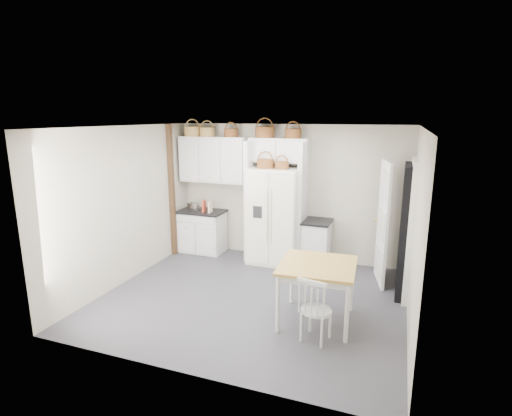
% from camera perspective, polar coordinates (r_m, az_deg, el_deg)
% --- Properties ---
extents(floor, '(4.50, 4.50, 0.00)m').
position_cam_1_polar(floor, '(6.34, -0.50, -12.68)').
color(floor, '#3A393C').
rests_on(floor, ground).
extents(ceiling, '(4.50, 4.50, 0.00)m').
position_cam_1_polar(ceiling, '(5.71, -0.55, 11.51)').
color(ceiling, white).
rests_on(ceiling, wall_back).
extents(wall_back, '(4.50, 0.00, 4.50)m').
position_cam_1_polar(wall_back, '(7.75, 4.66, 2.21)').
color(wall_back, '#AFA78F').
rests_on(wall_back, floor).
extents(wall_left, '(0.00, 4.00, 4.00)m').
position_cam_1_polar(wall_left, '(6.99, -18.08, 0.39)').
color(wall_left, '#AFA78F').
rests_on(wall_left, floor).
extents(wall_right, '(0.00, 4.00, 4.00)m').
position_cam_1_polar(wall_right, '(5.55, 21.83, -3.10)').
color(wall_right, '#AFA78F').
rests_on(wall_right, floor).
extents(refrigerator, '(0.94, 0.75, 1.82)m').
position_cam_1_polar(refrigerator, '(7.55, 2.79, -1.11)').
color(refrigerator, white).
rests_on(refrigerator, floor).
extents(base_cab_left, '(0.89, 0.56, 0.83)m').
position_cam_1_polar(base_cab_left, '(8.32, -7.69, -3.39)').
color(base_cab_left, white).
rests_on(base_cab_left, floor).
extents(base_cab_right, '(0.47, 0.57, 0.83)m').
position_cam_1_polar(base_cab_right, '(7.55, 8.62, -5.13)').
color(base_cab_right, white).
rests_on(base_cab_right, floor).
extents(dining_table, '(1.04, 1.04, 0.82)m').
position_cam_1_polar(dining_table, '(5.59, 8.67, -11.87)').
color(dining_table, '#A27132').
rests_on(dining_table, floor).
extents(windsor_chair, '(0.46, 0.43, 0.80)m').
position_cam_1_polar(windsor_chair, '(5.16, 8.60, -14.26)').
color(windsor_chair, white).
rests_on(windsor_chair, floor).
extents(counter_left, '(0.93, 0.60, 0.04)m').
position_cam_1_polar(counter_left, '(8.21, -7.78, -0.50)').
color(counter_left, black).
rests_on(counter_left, base_cab_left).
extents(counter_right, '(0.51, 0.60, 0.04)m').
position_cam_1_polar(counter_right, '(7.43, 8.73, -1.94)').
color(counter_right, black).
rests_on(counter_right, base_cab_right).
extents(toaster, '(0.25, 0.17, 0.16)m').
position_cam_1_polar(toaster, '(8.22, -8.89, 0.20)').
color(toaster, silver).
rests_on(toaster, counter_left).
extents(cookbook_red, '(0.05, 0.16, 0.24)m').
position_cam_1_polar(cookbook_red, '(8.06, -7.44, 0.28)').
color(cookbook_red, '#BA3929').
rests_on(cookbook_red, counter_left).
extents(cookbook_cream, '(0.04, 0.15, 0.22)m').
position_cam_1_polar(cookbook_cream, '(8.00, -6.55, 0.14)').
color(cookbook_cream, beige).
rests_on(cookbook_cream, counter_left).
extents(basket_upper_a, '(0.33, 0.33, 0.19)m').
position_cam_1_polar(basket_upper_a, '(8.20, -9.04, 10.75)').
color(basket_upper_a, olive).
rests_on(basket_upper_a, upper_cabinet).
extents(basket_upper_b, '(0.30, 0.30, 0.18)m').
position_cam_1_polar(basket_upper_b, '(8.05, -6.97, 10.73)').
color(basket_upper_b, olive).
rests_on(basket_upper_b, upper_cabinet).
extents(basket_upper_c, '(0.27, 0.27, 0.16)m').
position_cam_1_polar(basket_upper_c, '(7.84, -3.59, 10.67)').
color(basket_upper_c, '#513016').
rests_on(basket_upper_c, upper_cabinet).
extents(basket_bridge_a, '(0.36, 0.36, 0.20)m').
position_cam_1_polar(basket_bridge_a, '(7.59, 1.25, 10.78)').
color(basket_bridge_a, '#513016').
rests_on(basket_bridge_a, bridge_cabinet).
extents(basket_bridge_b, '(0.30, 0.30, 0.17)m').
position_cam_1_polar(basket_bridge_b, '(7.43, 5.30, 10.55)').
color(basket_bridge_b, '#513016').
rests_on(basket_bridge_b, bridge_cabinet).
extents(basket_fridge_a, '(0.31, 0.31, 0.17)m').
position_cam_1_polar(basket_fridge_a, '(7.33, 1.34, 6.35)').
color(basket_fridge_a, '#513016').
rests_on(basket_fridge_a, refrigerator).
extents(basket_fridge_b, '(0.25, 0.25, 0.13)m').
position_cam_1_polar(basket_fridge_b, '(7.24, 3.69, 6.12)').
color(basket_fridge_b, '#513016').
rests_on(basket_fridge_b, refrigerator).
extents(upper_cabinet, '(1.40, 0.34, 0.90)m').
position_cam_1_polar(upper_cabinet, '(8.03, -6.03, 6.89)').
color(upper_cabinet, white).
rests_on(upper_cabinet, wall_back).
extents(bridge_cabinet, '(1.12, 0.34, 0.45)m').
position_cam_1_polar(bridge_cabinet, '(7.52, 3.31, 8.25)').
color(bridge_cabinet, white).
rests_on(bridge_cabinet, wall_back).
extents(fridge_panel_left, '(0.08, 0.60, 2.30)m').
position_cam_1_polar(fridge_panel_left, '(7.70, -0.70, 1.05)').
color(fridge_panel_left, white).
rests_on(fridge_panel_left, floor).
extents(fridge_panel_right, '(0.08, 0.60, 2.30)m').
position_cam_1_polar(fridge_panel_right, '(7.41, 6.70, 0.48)').
color(fridge_panel_right, white).
rests_on(fridge_panel_right, floor).
extents(trim_post, '(0.09, 0.09, 2.60)m').
position_cam_1_polar(trim_post, '(8.04, -11.93, 2.36)').
color(trim_post, '#462E1C').
rests_on(trim_post, floor).
extents(doorway_void, '(0.18, 0.85, 2.05)m').
position_cam_1_polar(doorway_void, '(6.58, 20.64, -3.03)').
color(doorway_void, black).
rests_on(doorway_void, floor).
extents(door_slab, '(0.21, 0.79, 2.05)m').
position_cam_1_polar(door_slab, '(6.91, 17.66, -2.07)').
color(door_slab, white).
rests_on(door_slab, floor).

